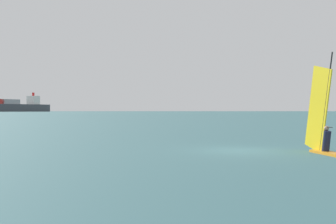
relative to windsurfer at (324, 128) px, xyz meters
name	(u,v)px	position (x,y,z in m)	size (l,w,h in m)	color
ground_plane	(240,151)	(-3.62, 1.19, -1.17)	(4000.00, 4000.00, 0.00)	#386066
windsurfer	(324,128)	(0.00, 0.00, 0.00)	(1.10, 3.55, 4.63)	orange
distant_headland	(161,103)	(-56.45, 1253.02, 25.45)	(944.35, 245.29, 53.25)	#756B56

